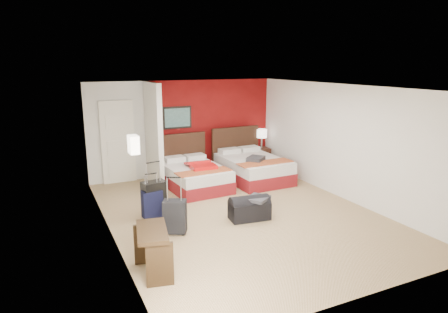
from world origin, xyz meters
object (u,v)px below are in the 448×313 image
nightstand (261,158)px  desk (153,252)px  bed_right (253,169)px  table_lamp (262,139)px  red_suitcase_open (201,165)px  suitcase_black (155,200)px  suitcase_charcoal (175,218)px  duffel_bag (249,210)px  bed_left (195,177)px  suitcase_navy (152,205)px

nightstand → desk: 6.24m
bed_right → nightstand: 1.27m
table_lamp → red_suitcase_open: bearing=-155.0°
suitcase_black → desk: bearing=-116.1°
table_lamp → bed_right: bearing=-129.8°
red_suitcase_open → desk: bearing=-118.6°
bed_right → desk: 4.97m
suitcase_charcoal → desk: size_ratio=0.71×
table_lamp → desk: size_ratio=0.65×
bed_right → nightstand: (0.81, 0.98, -0.00)m
table_lamp → duffel_bag: table_lamp is taller
bed_left → suitcase_navy: size_ratio=3.38×
suitcase_navy → desk: bearing=-107.0°
red_suitcase_open → nightstand: red_suitcase_open is taller
table_lamp → suitcase_charcoal: size_ratio=0.92×
table_lamp → desk: 6.26m
bed_left → desk: bearing=-123.1°
bed_left → red_suitcase_open: 0.35m
bed_left → suitcase_black: bearing=-138.8°
desk → nightstand: bearing=57.1°
nightstand → suitcase_black: size_ratio=0.85×
duffel_bag → nightstand: bearing=63.2°
bed_left → red_suitcase_open: red_suitcase_open is taller
bed_left → nightstand: size_ratio=3.06×
table_lamp → duffel_bag: size_ratio=0.71×
bed_left → red_suitcase_open: (0.10, -0.10, 0.32)m
table_lamp → suitcase_black: (-3.77, -2.32, -0.51)m
desk → suitcase_black: bearing=85.5°
bed_left → red_suitcase_open: size_ratio=2.25×
duffel_bag → desk: desk is taller
bed_left → bed_right: bearing=-3.4°
suitcase_black → desk: 2.21m
nightstand → bed_right: bearing=-126.1°
nightstand → suitcase_charcoal: size_ratio=0.99×
nightstand → desk: size_ratio=0.71×
bed_right → suitcase_navy: bed_right is taller
suitcase_navy → duffel_bag: bearing=-28.8°
bed_right → suitcase_black: (-2.96, -1.34, 0.05)m
suitcase_charcoal → desk: bearing=-92.8°
bed_left → table_lamp: size_ratio=3.32×
suitcase_charcoal → desk: (-0.72, -1.18, 0.05)m
suitcase_black → desk: size_ratio=0.83×
bed_left → suitcase_black: 1.92m
bed_left → desk: size_ratio=2.17×
red_suitcase_open → suitcase_navy: size_ratio=1.50×
nightstand → red_suitcase_open: bearing=-151.3°
bed_right → suitcase_charcoal: (-2.85, -2.28, 0.00)m
suitcase_black → duffel_bag: bearing=-39.5°
desk → bed_right: bearing=55.8°
nightstand → suitcase_charcoal: bearing=-134.7°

